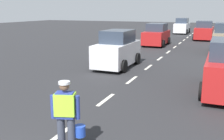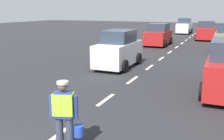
{
  "view_description": "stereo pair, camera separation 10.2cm",
  "coord_description": "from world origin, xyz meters",
  "px_view_note": "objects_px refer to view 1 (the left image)",
  "views": [
    {
      "loc": [
        3.69,
        -2.56,
        3.21
      ],
      "look_at": [
        0.17,
        5.87,
        1.1
      ],
      "focal_mm": 41.88,
      "sensor_mm": 36.0,
      "label": 1
    },
    {
      "loc": [
        3.78,
        -2.52,
        3.21
      ],
      "look_at": [
        0.17,
        5.87,
        1.1
      ],
      "focal_mm": 41.88,
      "sensor_mm": 36.0,
      "label": 2
    }
  ],
  "objects_px": {
    "car_outgoing_far": "(204,31)",
    "car_oncoming_second": "(156,35)",
    "road_worker": "(67,113)",
    "car_oncoming_lead": "(117,50)",
    "car_oncoming_third": "(182,26)"
  },
  "relations": [
    {
      "from": "car_outgoing_far",
      "to": "car_oncoming_second",
      "type": "bearing_deg",
      "value": -119.36
    },
    {
      "from": "road_worker",
      "to": "car_oncoming_lead",
      "type": "distance_m",
      "value": 9.3
    },
    {
      "from": "road_worker",
      "to": "car_outgoing_far",
      "type": "distance_m",
      "value": 25.82
    },
    {
      "from": "car_oncoming_third",
      "to": "car_oncoming_lead",
      "type": "distance_m",
      "value": 23.88
    },
    {
      "from": "road_worker",
      "to": "car_outgoing_far",
      "type": "xyz_separation_m",
      "value": [
        1.33,
        25.79,
        0.02
      ]
    },
    {
      "from": "car_oncoming_lead",
      "to": "car_oncoming_third",
      "type": "bearing_deg",
      "value": 89.39
    },
    {
      "from": "car_outgoing_far",
      "to": "car_oncoming_lead",
      "type": "xyz_separation_m",
      "value": [
        -3.63,
        -16.78,
        0.01
      ]
    },
    {
      "from": "car_oncoming_third",
      "to": "car_oncoming_lead",
      "type": "height_order",
      "value": "car_oncoming_third"
    },
    {
      "from": "car_oncoming_second",
      "to": "road_worker",
      "type": "bearing_deg",
      "value": -82.8
    },
    {
      "from": "car_oncoming_third",
      "to": "car_oncoming_second",
      "type": "bearing_deg",
      "value": -91.5
    },
    {
      "from": "road_worker",
      "to": "car_oncoming_third",
      "type": "height_order",
      "value": "car_oncoming_third"
    },
    {
      "from": "car_oncoming_second",
      "to": "car_oncoming_lead",
      "type": "relative_size",
      "value": 1.07
    },
    {
      "from": "car_oncoming_third",
      "to": "car_oncoming_second",
      "type": "height_order",
      "value": "car_oncoming_third"
    },
    {
      "from": "road_worker",
      "to": "car_oncoming_lead",
      "type": "bearing_deg",
      "value": 104.36
    },
    {
      "from": "road_worker",
      "to": "car_outgoing_far",
      "type": "relative_size",
      "value": 0.39
    }
  ]
}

